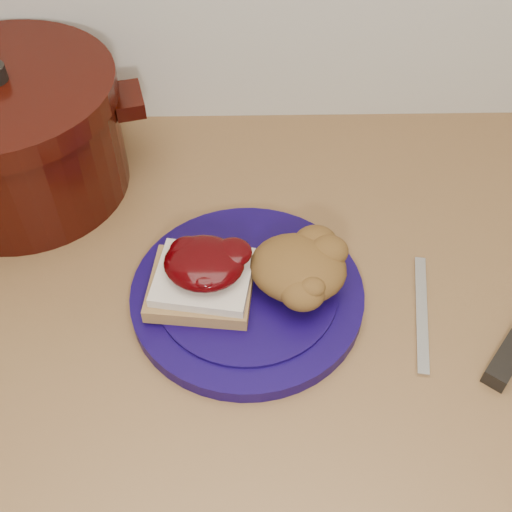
{
  "coord_description": "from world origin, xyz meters",
  "views": [
    {
      "loc": [
        -0.03,
        1.03,
        1.47
      ],
      "look_at": [
        -0.02,
        1.49,
        0.95
      ],
      "focal_mm": 45.0,
      "sensor_mm": 36.0,
      "label": 1
    }
  ],
  "objects_px": {
    "plate": "(247,295)",
    "dutch_oven": "(14,135)",
    "pepper_grinder": "(54,111)",
    "butter_knife": "(422,312)"
  },
  "relations": [
    {
      "from": "butter_knife",
      "to": "plate",
      "type": "bearing_deg",
      "value": 92.29
    },
    {
      "from": "butter_knife",
      "to": "pepper_grinder",
      "type": "relative_size",
      "value": 1.16
    },
    {
      "from": "plate",
      "to": "pepper_grinder",
      "type": "bearing_deg",
      "value": 133.88
    },
    {
      "from": "pepper_grinder",
      "to": "dutch_oven",
      "type": "bearing_deg",
      "value": -120.21
    },
    {
      "from": "butter_knife",
      "to": "pepper_grinder",
      "type": "distance_m",
      "value": 0.52
    },
    {
      "from": "plate",
      "to": "pepper_grinder",
      "type": "height_order",
      "value": "pepper_grinder"
    },
    {
      "from": "butter_knife",
      "to": "dutch_oven",
      "type": "relative_size",
      "value": 0.48
    },
    {
      "from": "plate",
      "to": "pepper_grinder",
      "type": "relative_size",
      "value": 1.89
    },
    {
      "from": "dutch_oven",
      "to": "pepper_grinder",
      "type": "distance_m",
      "value": 0.07
    },
    {
      "from": "plate",
      "to": "dutch_oven",
      "type": "height_order",
      "value": "dutch_oven"
    }
  ]
}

